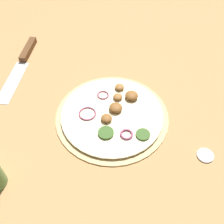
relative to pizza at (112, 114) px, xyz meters
The scene contains 4 objects.
ground_plane 0.01m from the pizza, 139.32° to the right, with size 3.00×3.00×0.00m, color tan.
pizza is the anchor object (origin of this frame).
knife 0.34m from the pizza, 139.13° to the left, with size 0.07×0.27×0.02m.
loose_cap 0.23m from the pizza, 30.30° to the right, with size 0.04×0.04×0.01m.
Camera 1 is at (-0.01, -0.41, 0.51)m, focal length 42.00 mm.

